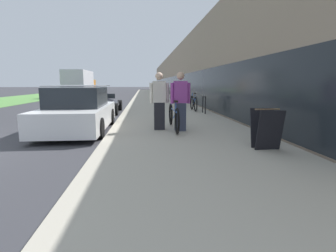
{
  "coord_description": "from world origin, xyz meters",
  "views": [
    {
      "loc": [
        4.91,
        -6.02,
        1.55
      ],
      "look_at": [
        6.58,
        11.9,
        -1.39
      ],
      "focal_mm": 28.0,
      "sensor_mm": 36.0,
      "label": 1
    }
  ],
  "objects": [
    {
      "name": "bike_rack_hoop",
      "position": [
        7.84,
        6.5,
        0.62
      ],
      "size": [
        0.05,
        0.6,
        0.84
      ],
      "color": "black",
      "rests_on": "sidewalk_slab"
    },
    {
      "name": "tandem_bicycle",
      "position": [
        5.85,
        2.15,
        0.51
      ],
      "size": [
        0.52,
        2.49,
        0.96
      ],
      "color": "black",
      "rests_on": "sidewalk_slab"
    },
    {
      "name": "person_bystander",
      "position": [
        5.39,
        2.13,
        1.0
      ],
      "size": [
        0.6,
        0.24,
        1.78
      ],
      "color": "black",
      "rests_on": "sidewalk_slab"
    },
    {
      "name": "moving_truck",
      "position": [
        -2.31,
        25.07,
        1.49
      ],
      "size": [
        2.4,
        7.44,
        2.95
      ],
      "color": "orange",
      "rests_on": "ground"
    },
    {
      "name": "sidewalk_slab",
      "position": [
        6.11,
        21.0,
        0.06
      ],
      "size": [
        4.56,
        70.0,
        0.11
      ],
      "color": "#B2AA99",
      "rests_on": "ground"
    },
    {
      "name": "cruiser_bike_nearest",
      "position": [
        7.58,
        7.84,
        0.51
      ],
      "size": [
        0.52,
        1.79,
        0.97
      ],
      "color": "black",
      "rests_on": "sidewalk_slab"
    },
    {
      "name": "person_rider",
      "position": [
        6.02,
        1.85,
        1.0
      ],
      "size": [
        0.6,
        0.24,
        1.78
      ],
      "color": "#33384C",
      "rests_on": "sidewalk_slab"
    },
    {
      "name": "parked_sedan_curbside",
      "position": [
        2.8,
        2.69,
        0.65
      ],
      "size": [
        1.96,
        4.34,
        1.49
      ],
      "color": "white",
      "rests_on": "ground"
    },
    {
      "name": "sandwich_board_sign",
      "position": [
        7.6,
        -0.54,
        0.56
      ],
      "size": [
        0.56,
        0.56,
        0.9
      ],
      "color": "black",
      "rests_on": "sidewalk_slab"
    },
    {
      "name": "vintage_roadster_curbside",
      "position": [
        2.78,
        8.13,
        0.43
      ],
      "size": [
        1.74,
        4.22,
        0.99
      ],
      "color": "black",
      "rests_on": "ground"
    },
    {
      "name": "lawn_strip",
      "position": [
        -7.51,
        25.0,
        0.01
      ],
      "size": [
        6.57,
        70.0,
        0.03
      ],
      "color": "#5B9347",
      "rests_on": "ground"
    },
    {
      "name": "storefront_facade",
      "position": [
        13.42,
        29.0,
        2.65
      ],
      "size": [
        10.01,
        70.0,
        5.31
      ],
      "color": "gray",
      "rests_on": "ground"
    }
  ]
}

